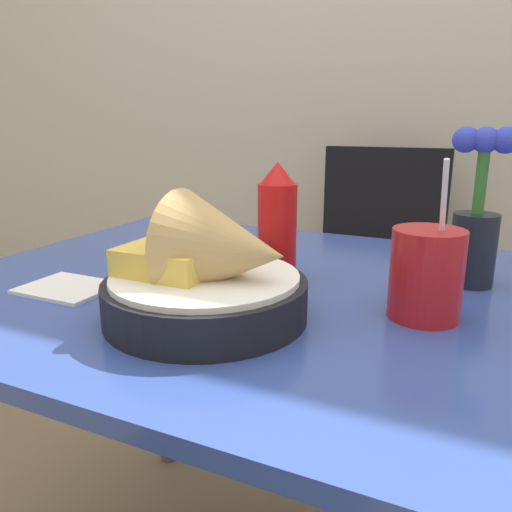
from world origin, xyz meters
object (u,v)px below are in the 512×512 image
Objects in this scene: food_basket at (212,276)px; chair_far_window at (374,267)px; flower_vase at (476,222)px; ketchup_bottle at (277,224)px; drink_cup at (426,277)px.

chair_far_window is at bearing 89.52° from food_basket.
flower_vase is at bearing 45.31° from food_basket.
food_basket is 1.09× the size of flower_vase.
food_basket is 0.44m from flower_vase.
ketchup_bottle is at bearing 87.78° from food_basket.
chair_far_window reaches higher than food_basket.
drink_cup is 0.19m from flower_vase.
chair_far_window is 0.96m from drink_cup.
flower_vase is at bearing -67.36° from chair_far_window.
food_basket is 0.29m from drink_cup.
drink_cup reaches higher than chair_far_window.
ketchup_bottle is at bearing -90.05° from chair_far_window.
flower_vase reaches higher than food_basket.
flower_vase reaches higher than ketchup_bottle.
food_basket is at bearing -134.69° from flower_vase.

